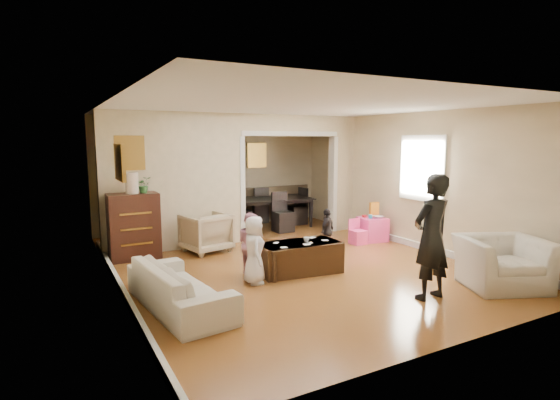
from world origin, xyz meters
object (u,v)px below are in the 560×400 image
adult_person (432,237)px  play_table (372,229)px  cyan_cup (370,217)px  sofa (180,286)px  child_kneel_b (251,243)px  child_toddler (327,231)px  dresser (134,226)px  table_lamp (132,183)px  coffee_table (299,257)px  child_kneel_a (254,250)px  armchair_front (502,263)px  coffee_cup (306,240)px  armchair_back (206,233)px  dining_table (270,212)px

adult_person → play_table: bearing=-121.7°
cyan_cup → sofa: bearing=-159.4°
child_kneel_b → child_toddler: size_ratio=1.16×
dresser → table_lamp: bearing=0.0°
table_lamp → child_toddler: size_ratio=0.43×
dresser → cyan_cup: (4.50, -0.95, -0.06)m
coffee_table → child_kneel_a: bearing=-170.0°
cyan_cup → adult_person: size_ratio=0.05×
table_lamp → child_toddler: 3.57m
sofa → cyan_cup: (4.43, 1.66, 0.24)m
child_kneel_b → child_toddler: bearing=-88.5°
adult_person → armchair_front: bearing=168.4°
armchair_front → play_table: bearing=108.2°
play_table → cyan_cup: cyan_cup is taller
sofa → child_toddler: (3.12, 1.31, 0.14)m
sofa → coffee_table: size_ratio=1.50×
table_lamp → play_table: bearing=-11.1°
table_lamp → cyan_cup: (4.50, -0.95, -0.82)m
coffee_cup → child_kneel_b: size_ratio=0.09×
child_kneel_a → play_table: bearing=-51.5°
adult_person → dresser: bearing=-55.8°
coffee_cup → armchair_front: bearing=-42.8°
sofa → table_lamp: bearing=-4.9°
dresser → adult_person: (3.06, -3.86, 0.25)m
dresser → coffee_table: (2.14, -2.05, -0.34)m
play_table → child_kneel_a: bearing=-158.6°
armchair_back → play_table: (3.33, -0.78, -0.12)m
armchair_front → play_table: (0.29, 3.12, -0.11)m
sofa → adult_person: adult_person is taller
play_table → child_kneel_a: child_kneel_a is taller
play_table → child_toddler: size_ratio=0.60×
child_kneel_a → dining_table: bearing=-13.3°
play_table → armchair_front: bearing=-95.3°
dresser → child_kneel_a: size_ratio=1.17×
play_table → sofa: bearing=-159.3°
table_lamp → adult_person: 4.95m
table_lamp → armchair_back: bearing=-5.6°
play_table → child_toddler: 1.47m
armchair_front → dresser: dresser is taller
armchair_front → dining_table: (-0.91, 5.43, -0.01)m
dining_table → child_kneel_b: (-1.96, -3.16, 0.14)m
armchair_back → table_lamp: size_ratio=2.22×
table_lamp → dining_table: (3.40, 1.41, -0.99)m
coffee_table → child_toddler: 1.30m
dresser → child_toddler: 3.45m
play_table → child_kneel_a: size_ratio=0.51×
dining_table → child_kneel_a: child_kneel_a is taller
table_lamp → child_kneel_b: (1.44, -1.75, -0.86)m
armchair_front → cyan_cup: armchair_front is taller
dining_table → child_kneel_b: child_kneel_b is taller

